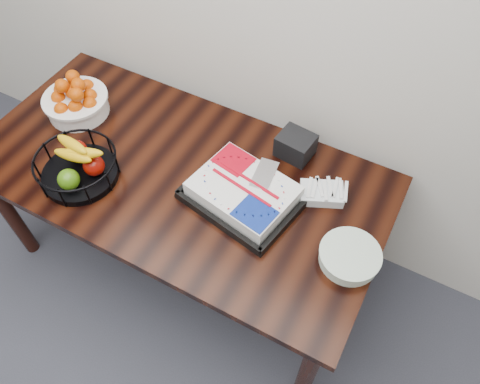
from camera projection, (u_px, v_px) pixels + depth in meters
The scene contains 7 objects.
table at pixel (179, 184), 2.07m from camera, with size 1.80×0.90×0.75m.
cake_tray at pixel (244, 192), 1.88m from camera, with size 0.50×0.43×0.09m.
tangerine_bowl at pixel (75, 99), 2.15m from camera, with size 0.30×0.30×0.19m.
fruit_basket at pixel (77, 165), 1.92m from camera, with size 0.34×0.34×0.18m.
plate_stack at pixel (349, 257), 1.72m from camera, with size 0.23×0.23×0.06m.
fork_bag at pixel (322, 193), 1.90m from camera, with size 0.20×0.17×0.05m.
napkin_box at pixel (296, 145), 2.02m from camera, with size 0.15×0.13×0.11m, color black.
Camera 1 is at (0.84, 1.01, 2.30)m, focal length 35.00 mm.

